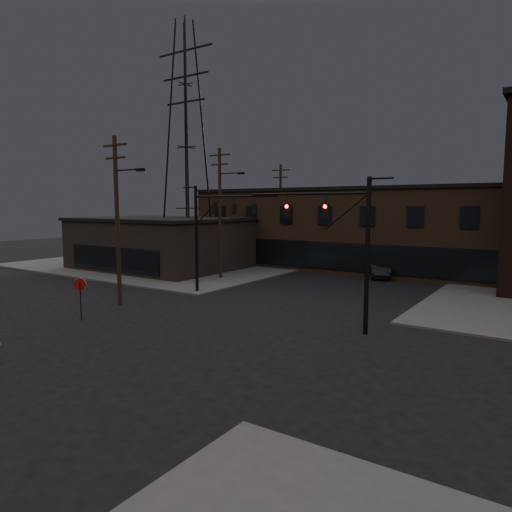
% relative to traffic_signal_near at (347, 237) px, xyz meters
% --- Properties ---
extents(ground, '(140.00, 140.00, 0.00)m').
position_rel_traffic_signal_near_xyz_m(ground, '(-5.36, -4.50, -4.93)').
color(ground, black).
rests_on(ground, ground).
extents(sidewalk_nw, '(30.00, 30.00, 0.15)m').
position_rel_traffic_signal_near_xyz_m(sidewalk_nw, '(-27.36, 17.50, -4.86)').
color(sidewalk_nw, '#474744').
rests_on(sidewalk_nw, ground).
extents(building_row, '(40.00, 12.00, 8.00)m').
position_rel_traffic_signal_near_xyz_m(building_row, '(-5.36, 23.50, -0.93)').
color(building_row, '#493627').
rests_on(building_row, ground).
extents(building_left, '(16.00, 12.00, 5.00)m').
position_rel_traffic_signal_near_xyz_m(building_left, '(-25.36, 11.50, -2.43)').
color(building_left, black).
rests_on(building_left, ground).
extents(traffic_signal_near, '(7.12, 0.24, 8.00)m').
position_rel_traffic_signal_near_xyz_m(traffic_signal_near, '(0.00, 0.00, 0.00)').
color(traffic_signal_near, black).
rests_on(traffic_signal_near, ground).
extents(traffic_signal_far, '(7.12, 0.24, 8.00)m').
position_rel_traffic_signal_near_xyz_m(traffic_signal_far, '(-12.07, 3.50, 0.08)').
color(traffic_signal_far, black).
rests_on(traffic_signal_far, ground).
extents(stop_sign, '(0.72, 0.33, 2.48)m').
position_rel_traffic_signal_near_xyz_m(stop_sign, '(-13.36, -6.49, -3.09)').
color(stop_sign, black).
rests_on(stop_sign, ground).
extents(utility_pole_near, '(3.70, 0.28, 11.00)m').
position_rel_traffic_signal_near_xyz_m(utility_pole_near, '(-14.79, -2.50, 0.94)').
color(utility_pole_near, black).
rests_on(utility_pole_near, ground).
extents(utility_pole_mid, '(3.70, 0.28, 11.50)m').
position_rel_traffic_signal_near_xyz_m(utility_pole_mid, '(-15.79, 9.50, 1.19)').
color(utility_pole_mid, black).
rests_on(utility_pole_mid, ground).
extents(utility_pole_far, '(2.20, 0.28, 11.00)m').
position_rel_traffic_signal_near_xyz_m(utility_pole_far, '(-16.86, 21.50, 0.85)').
color(utility_pole_far, black).
rests_on(utility_pole_far, ground).
extents(transmission_tower, '(7.00, 7.00, 25.00)m').
position_rel_traffic_signal_near_xyz_m(transmission_tower, '(-23.36, 13.50, 7.57)').
color(transmission_tower, black).
rests_on(transmission_tower, ground).
extents(car_crossing, '(3.30, 5.00, 1.56)m').
position_rel_traffic_signal_near_xyz_m(car_crossing, '(-4.34, 18.36, -4.15)').
color(car_crossing, black).
rests_on(car_crossing, ground).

